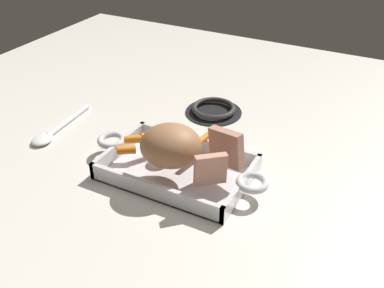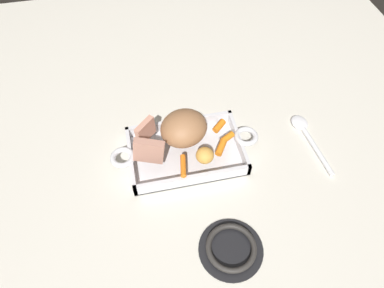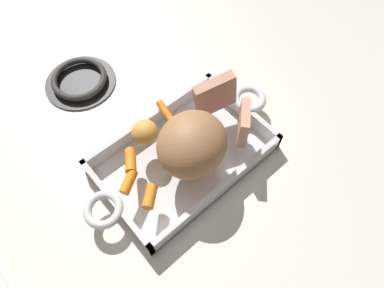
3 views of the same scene
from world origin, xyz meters
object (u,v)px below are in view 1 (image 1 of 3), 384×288
roast_slice_outer (226,148)px  stove_burner_rear (214,110)px  baby_carrot_northwest (133,139)px  potato_near_roast (174,132)px  serving_spoon (55,130)px  roast_slice_thin (211,169)px  baby_carrot_southwest (200,141)px  baby_carrot_short (126,150)px  roasting_dish (177,168)px  pork_roast (172,146)px  baby_carrot_southeast (150,136)px

roast_slice_outer → stove_burner_rear: bearing=-60.3°
roast_slice_outer → baby_carrot_northwest: roast_slice_outer is taller
potato_near_roast → serving_spoon: size_ratio=0.21×
baby_carrot_northwest → potato_near_roast: 0.09m
roast_slice_thin → potato_near_roast: (0.14, -0.11, -0.01)m
baby_carrot_northwest → potato_near_roast: bearing=-144.9°
baby_carrot_southwest → baby_carrot_northwest: (0.14, 0.07, 0.00)m
baby_carrot_short → roasting_dish: bearing=-159.4°
roast_slice_outer → stove_burner_rear: roast_slice_outer is taller
roasting_dish → roast_slice_thin: size_ratio=6.49×
pork_roast → potato_near_roast: (0.04, -0.08, -0.02)m
baby_carrot_southeast → baby_carrot_short: (0.01, 0.07, 0.00)m
baby_carrot_northwest → baby_carrot_short: bearing=104.5°
roast_slice_thin → baby_carrot_southeast: bearing=-23.3°
baby_carrot_southeast → stove_burner_rear: (-0.04, -0.26, -0.05)m
baby_carrot_short → baby_carrot_southeast: bearing=-101.3°
pork_roast → baby_carrot_short: (0.11, 0.01, -0.03)m
baby_carrot_southwest → potato_near_roast: (0.06, 0.01, 0.01)m
roast_slice_thin → baby_carrot_northwest: (0.22, -0.05, -0.02)m
baby_carrot_southeast → stove_burner_rear: baby_carrot_southeast is taller
potato_near_roast → stove_burner_rear: bearing=-87.6°
roast_slice_thin → roast_slice_outer: (-0.00, -0.08, 0.01)m
baby_carrot_short → roast_slice_thin: bearing=177.8°
roast_slice_outer → baby_carrot_southeast: bearing=-2.3°
roasting_dish → potato_near_roast: potato_near_roast is taller
baby_carrot_southwest → serving_spoon: baby_carrot_southwest is taller
baby_carrot_southwest → roasting_dish: bearing=73.4°
roast_slice_thin → baby_carrot_southeast: size_ratio=1.41×
roast_slice_thin → potato_near_roast: size_ratio=1.33×
baby_carrot_northwest → serving_spoon: baby_carrot_northwest is taller
baby_carrot_short → baby_carrot_southwest: bearing=-138.9°
pork_roast → roast_slice_outer: pork_roast is taller
baby_carrot_northwest → serving_spoon: size_ratio=0.18×
roast_slice_thin → roast_slice_outer: size_ratio=0.82×
baby_carrot_short → stove_burner_rear: size_ratio=0.26×
pork_roast → stove_burner_rear: (0.05, -0.32, -0.08)m
roast_slice_thin → serving_spoon: roast_slice_thin is taller
baby_carrot_southeast → pork_roast: bearing=147.3°
baby_carrot_short → potato_near_roast: size_ratio=0.85×
stove_burner_rear → serving_spoon: bearing=42.2°
baby_carrot_northwest → baby_carrot_southeast: bearing=-130.9°
serving_spoon → baby_carrot_southwest: bearing=94.4°
pork_roast → potato_near_roast: size_ratio=2.68×
roasting_dish → serving_spoon: roasting_dish is taller
baby_carrot_southeast → baby_carrot_northwest: (0.03, 0.03, -0.00)m
baby_carrot_northwest → stove_burner_rear: size_ratio=0.26×
roasting_dish → baby_carrot_southeast: 0.10m
potato_near_roast → roast_slice_thin: bearing=143.1°
roasting_dish → stove_burner_rear: bearing=-80.5°
roast_slice_thin → baby_carrot_southeast: (0.19, -0.08, -0.02)m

